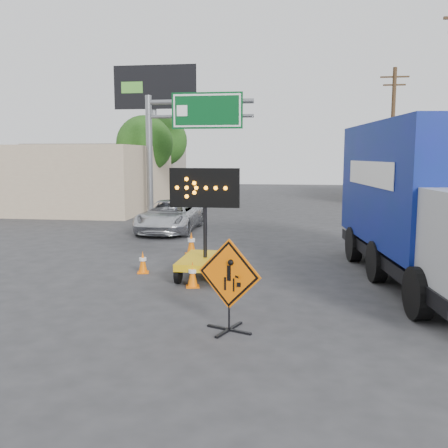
% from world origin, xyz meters
% --- Properties ---
extents(ground, '(100.00, 100.00, 0.00)m').
position_xyz_m(ground, '(0.00, 0.00, 0.00)').
color(ground, '#2D2D30').
rests_on(ground, ground).
extents(curb_right, '(0.40, 60.00, 0.12)m').
position_xyz_m(curb_right, '(7.20, 15.00, 0.06)').
color(curb_right, gray).
rests_on(curb_right, ground).
extents(storefront_left_near, '(14.00, 10.00, 4.00)m').
position_xyz_m(storefront_left_near, '(-14.00, 20.00, 2.00)').
color(storefront_left_near, tan).
rests_on(storefront_left_near, ground).
extents(storefront_left_far, '(12.00, 10.00, 4.40)m').
position_xyz_m(storefront_left_far, '(-15.00, 34.00, 2.20)').
color(storefront_left_far, gray).
rests_on(storefront_left_far, ground).
extents(building_right_far, '(10.00, 14.00, 4.60)m').
position_xyz_m(building_right_far, '(13.00, 30.00, 2.30)').
color(building_right_far, tan).
rests_on(building_right_far, ground).
extents(highway_gantry, '(6.18, 0.38, 6.90)m').
position_xyz_m(highway_gantry, '(-4.43, 17.96, 5.07)').
color(highway_gantry, slate).
rests_on(highway_gantry, ground).
extents(billboard, '(6.10, 0.54, 9.85)m').
position_xyz_m(billboard, '(-8.35, 25.87, 7.35)').
color(billboard, slate).
rests_on(billboard, ground).
extents(utility_pole_far, '(1.80, 0.26, 9.00)m').
position_xyz_m(utility_pole_far, '(8.00, 24.00, 4.68)').
color(utility_pole_far, '#44321D').
rests_on(utility_pole_far, ground).
extents(tree_left_near, '(3.71, 3.71, 6.03)m').
position_xyz_m(tree_left_near, '(-8.00, 22.00, 4.16)').
color(tree_left_near, '#44321D').
rests_on(tree_left_near, ground).
extents(tree_left_far, '(4.10, 4.10, 6.66)m').
position_xyz_m(tree_left_far, '(-9.00, 30.00, 4.60)').
color(tree_left_far, '#44321D').
rests_on(tree_left_far, ground).
extents(construction_sign, '(1.29, 0.93, 1.84)m').
position_xyz_m(construction_sign, '(0.62, -0.68, 0.97)').
color(construction_sign, black).
rests_on(construction_sign, ground).
extents(arrow_board, '(1.95, 2.18, 3.08)m').
position_xyz_m(arrow_board, '(-0.61, 3.50, 0.68)').
color(arrow_board, '#E1AA0C').
rests_on(arrow_board, ground).
extents(pickup_truck, '(2.41, 5.11, 1.41)m').
position_xyz_m(pickup_truck, '(-3.73, 11.78, 0.71)').
color(pickup_truck, silver).
rests_on(pickup_truck, ground).
extents(box_truck, '(3.72, 9.37, 4.33)m').
position_xyz_m(box_truck, '(5.40, 3.82, 1.96)').
color(box_truck, black).
rests_on(box_truck, ground).
extents(cone_a, '(0.42, 0.42, 0.68)m').
position_xyz_m(cone_a, '(-0.76, 2.45, 0.34)').
color(cone_a, '#FC6B05').
rests_on(cone_a, ground).
extents(cone_b, '(0.40, 0.40, 0.65)m').
position_xyz_m(cone_b, '(-2.53, 3.80, 0.32)').
color(cone_b, '#FC6B05').
rests_on(cone_b, ground).
extents(cone_c, '(0.52, 0.52, 0.78)m').
position_xyz_m(cone_c, '(-1.70, 6.76, 0.39)').
color(cone_c, '#FC6B05').
rests_on(cone_c, ground).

